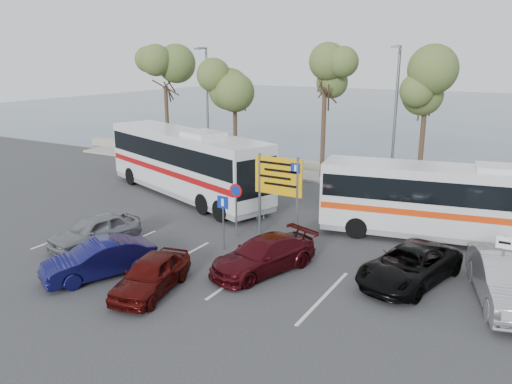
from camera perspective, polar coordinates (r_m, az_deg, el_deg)
The scene contains 25 objects.
ground at distance 19.64m, azimuth -4.51°, elevation -7.44°, with size 120.00×120.00×0.00m, color #323235.
kerb_strip at distance 31.57m, azimuth 10.01°, elevation 1.29°, with size 44.00×2.40×0.15m, color #9B998D.
seawall at distance 33.36m, azimuth 11.23°, elevation 2.38°, with size 48.00×0.80×0.60m, color gray.
sea at distance 75.96m, azimuth 22.33°, elevation 8.40°, with size 140.00×140.00×0.00m, color #3B485E.
tree_far_left at distance 37.80m, azimuth -10.37°, elevation 13.13°, with size 3.20×3.20×7.60m.
tree_left at distance 34.25m, azimuth -2.46°, elevation 12.62°, with size 3.20×3.20×7.20m.
tree_mid at distance 31.23m, azimuth 7.93°, elevation 13.44°, with size 3.20×3.20×8.00m.
tree_right at distance 29.49m, azimuth 18.96°, elevation 11.74°, with size 3.20×3.20×7.40m.
street_lamp_left at distance 35.07m, azimuth -5.67°, elevation 10.32°, with size 0.45×1.15×8.01m.
street_lamp_right at distance 29.48m, azimuth 15.62°, elevation 8.93°, with size 0.45×1.15×8.01m.
direction_sign at distance 20.98m, azimuth 2.57°, elevation 1.08°, with size 2.20×0.12×3.60m.
sign_no_stop at distance 21.30m, azimuth -2.30°, elevation -1.08°, with size 0.60×0.08×2.35m.
sign_parking at distance 19.85m, azimuth -3.78°, elevation -2.65°, with size 0.50×0.07×2.25m.
sign_taxi at distance 17.48m, azimuth 26.34°, elevation -6.97°, with size 0.50×0.07×2.20m.
lane_markings at distance 19.54m, azimuth -8.97°, elevation -7.69°, with size 12.02×4.20×0.01m, color silver, non-canonical shape.
coach_bus_left at distance 27.83m, azimuth -8.06°, elevation 3.10°, with size 12.43×6.62×3.82m.
coach_bus_right at distance 22.37m, azimuth 21.55°, elevation -1.40°, with size 11.04×4.28×3.37m.
car_silver_a at distance 21.51m, azimuth -17.95°, elevation -4.25°, with size 1.54×3.83×1.30m, color gray.
car_blue at distance 18.58m, azimuth -17.48°, elevation -7.34°, with size 1.36×3.91×1.29m, color #0E0E42.
car_maroon at distance 18.16m, azimuth 0.86°, elevation -7.21°, with size 1.74×4.28×1.24m, color #430B11.
car_red at distance 17.01m, azimuth -11.89°, elevation -9.19°, with size 1.45×3.61×1.23m, color #480C0A.
suv_black at distance 18.09m, azimuth 17.14°, elevation -8.00°, with size 2.08×4.51×1.25m, color black.
car_silver_b at distance 17.71m, azimuth 26.75°, elevation -8.96°, with size 1.66×4.76×1.57m, color #9D9CA2.
pedestrian_near at distance 23.80m, azimuth 0.46°, elevation -1.05°, with size 0.64×0.42×1.76m, color #7D96B6.
pedestrian_far at distance 23.65m, azimuth 9.76°, elevation -1.12°, with size 0.96×0.75×1.97m, color #2F3247.
Camera 1 is at (10.38, -14.86, 7.55)m, focal length 35.00 mm.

